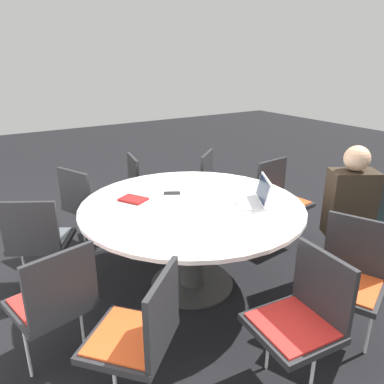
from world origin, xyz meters
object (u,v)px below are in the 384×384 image
(chair_4, at_px, (87,201))
(chair_9, at_px, (350,273))
(chair_0, at_px, (371,225))
(chair_5, at_px, (38,237))
(person_0, at_px, (350,207))
(chair_7, at_px, (140,331))
(laptop, at_px, (255,197))
(cell_phone, at_px, (172,193))
(chair_1, at_px, (280,195))
(handbag, at_px, (188,211))
(spiral_notebook, at_px, (133,199))
(chair_6, at_px, (54,298))
(chair_3, at_px, (146,186))
(chair_8, at_px, (303,314))
(chair_2, at_px, (218,184))

(chair_4, bearing_deg, chair_9, 3.39)
(chair_0, distance_m, chair_5, 2.73)
(chair_4, relative_size, chair_5, 1.00)
(chair_0, xyz_separation_m, person_0, (0.05, 0.25, 0.19))
(chair_4, xyz_separation_m, chair_7, (-1.96, 0.34, 0.00))
(laptop, bearing_deg, chair_0, 93.83)
(person_0, bearing_deg, chair_0, -160.98)
(cell_phone, bearing_deg, chair_0, -126.73)
(chair_1, bearing_deg, handbag, -65.49)
(person_0, relative_size, handbag, 3.36)
(chair_1, xyz_separation_m, chair_4, (0.89, 1.73, 0.00))
(chair_7, relative_size, spiral_notebook, 3.35)
(chair_7, bearing_deg, chair_6, 78.70)
(chair_5, bearing_deg, handbag, 48.10)
(chair_3, bearing_deg, chair_9, 20.01)
(chair_1, relative_size, chair_4, 1.00)
(chair_4, xyz_separation_m, person_0, (-1.76, -1.61, 0.19))
(person_0, height_order, cell_phone, person_0)
(spiral_notebook, bearing_deg, chair_9, -147.53)
(chair_7, relative_size, cell_phone, 5.49)
(chair_8, xyz_separation_m, handbag, (2.33, -0.70, -0.37))
(chair_6, distance_m, chair_9, 1.87)
(chair_3, relative_size, chair_4, 1.00)
(chair_5, bearing_deg, chair_7, -50.90)
(chair_3, distance_m, chair_4, 0.70)
(chair_5, relative_size, person_0, 0.71)
(chair_8, bearing_deg, chair_9, -72.67)
(spiral_notebook, height_order, handbag, spiral_notebook)
(chair_5, bearing_deg, cell_phone, 16.56)
(chair_6, relative_size, handbag, 2.39)
(chair_8, height_order, laptop, laptop)
(person_0, bearing_deg, spiral_notebook, -3.34)
(chair_2, distance_m, person_0, 1.54)
(spiral_notebook, distance_m, handbag, 1.43)
(chair_7, xyz_separation_m, spiral_notebook, (1.18, -0.50, 0.24))
(chair_5, bearing_deg, chair_6, -65.38)
(chair_6, xyz_separation_m, cell_phone, (0.63, -1.15, 0.24))
(person_0, bearing_deg, chair_8, 56.62)
(person_0, bearing_deg, chair_2, -51.28)
(chair_6, relative_size, chair_7, 1.00)
(laptop, distance_m, handbag, 1.54)
(chair_1, xyz_separation_m, person_0, (-0.87, 0.11, 0.19))
(handbag, bearing_deg, chair_1, -148.99)
(chair_2, xyz_separation_m, cell_phone, (-0.55, 0.89, 0.24))
(chair_7, bearing_deg, chair_9, -51.24)
(chair_8, bearing_deg, chair_6, 57.27)
(chair_5, xyz_separation_m, cell_phone, (-0.26, -1.07, 0.24))
(cell_phone, bearing_deg, chair_7, 143.73)
(chair_4, distance_m, chair_7, 1.99)
(chair_1, relative_size, chair_8, 1.00)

